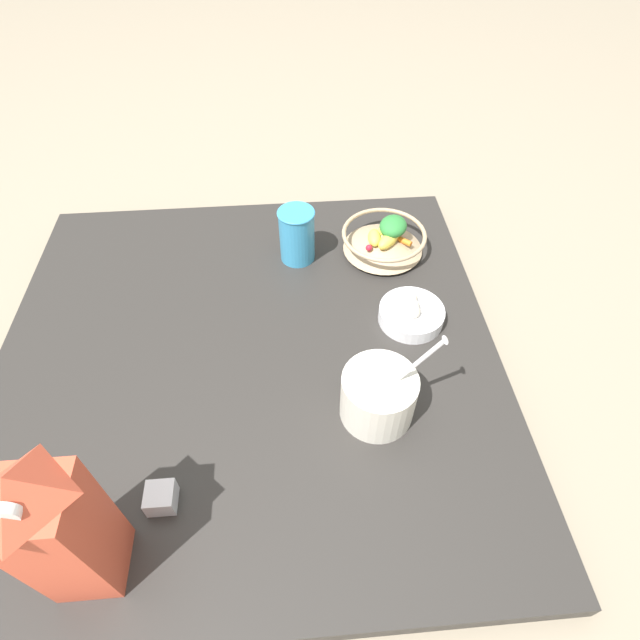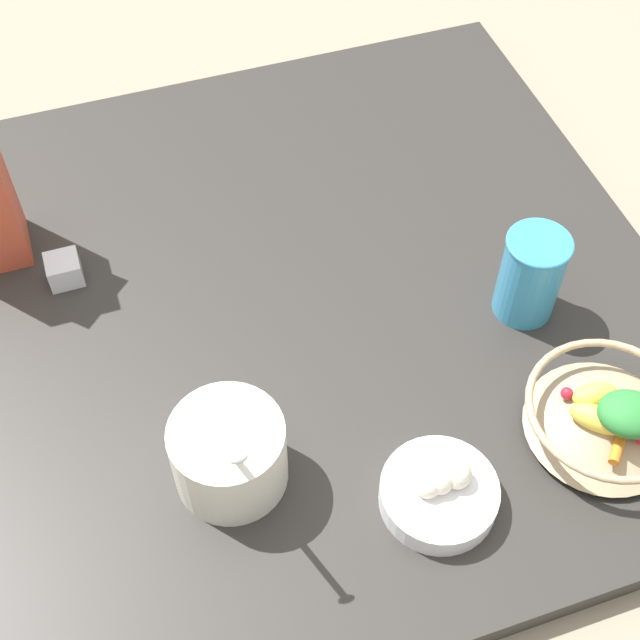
{
  "view_description": "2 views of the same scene",
  "coord_description": "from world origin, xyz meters",
  "px_view_note": "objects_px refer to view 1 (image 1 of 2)",
  "views": [
    {
      "loc": [
        0.1,
        -0.64,
        0.85
      ],
      "look_at": [
        0.15,
        -0.0,
        0.13
      ],
      "focal_mm": 28.0,
      "sensor_mm": 36.0,
      "label": 1
    },
    {
      "loc": [
        0.75,
        -0.22,
        1.0
      ],
      "look_at": [
        0.1,
        -0.0,
        0.11
      ],
      "focal_mm": 50.0,
      "sensor_mm": 36.0,
      "label": 2
    }
  ],
  "objects_px": {
    "fruit_bowl": "(384,239)",
    "garlic_bowl": "(411,313)",
    "spice_jar": "(161,498)",
    "yogurt_tub": "(379,395)",
    "milk_carton": "(58,529)",
    "drinking_cup": "(297,234)"
  },
  "relations": [
    {
      "from": "drinking_cup",
      "to": "garlic_bowl",
      "type": "xyz_separation_m",
      "value": [
        0.23,
        -0.22,
        -0.05
      ]
    },
    {
      "from": "yogurt_tub",
      "to": "spice_jar",
      "type": "height_order",
      "value": "yogurt_tub"
    },
    {
      "from": "spice_jar",
      "to": "garlic_bowl",
      "type": "bearing_deg",
      "value": 37.01
    },
    {
      "from": "drinking_cup",
      "to": "spice_jar",
      "type": "xyz_separation_m",
      "value": [
        -0.25,
        -0.59,
        -0.05
      ]
    },
    {
      "from": "fruit_bowl",
      "to": "garlic_bowl",
      "type": "distance_m",
      "value": 0.23
    },
    {
      "from": "garlic_bowl",
      "to": "spice_jar",
      "type": "bearing_deg",
      "value": -142.99
    },
    {
      "from": "fruit_bowl",
      "to": "garlic_bowl",
      "type": "xyz_separation_m",
      "value": [
        0.02,
        -0.23,
        -0.02
      ]
    },
    {
      "from": "fruit_bowl",
      "to": "yogurt_tub",
      "type": "xyz_separation_m",
      "value": [
        -0.09,
        -0.45,
        0.02
      ]
    },
    {
      "from": "yogurt_tub",
      "to": "milk_carton",
      "type": "bearing_deg",
      "value": -153.43
    },
    {
      "from": "spice_jar",
      "to": "drinking_cup",
      "type": "bearing_deg",
      "value": 66.96
    },
    {
      "from": "milk_carton",
      "to": "drinking_cup",
      "type": "relative_size",
      "value": 2.3
    },
    {
      "from": "yogurt_tub",
      "to": "spice_jar",
      "type": "relative_size",
      "value": 4.53
    },
    {
      "from": "drinking_cup",
      "to": "spice_jar",
      "type": "height_order",
      "value": "drinking_cup"
    },
    {
      "from": "fruit_bowl",
      "to": "spice_jar",
      "type": "distance_m",
      "value": 0.75
    },
    {
      "from": "milk_carton",
      "to": "spice_jar",
      "type": "height_order",
      "value": "milk_carton"
    },
    {
      "from": "drinking_cup",
      "to": "milk_carton",
      "type": "bearing_deg",
      "value": -116.51
    },
    {
      "from": "spice_jar",
      "to": "yogurt_tub",
      "type": "bearing_deg",
      "value": 20.82
    },
    {
      "from": "fruit_bowl",
      "to": "garlic_bowl",
      "type": "height_order",
      "value": "fruit_bowl"
    },
    {
      "from": "milk_carton",
      "to": "yogurt_tub",
      "type": "distance_m",
      "value": 0.52
    },
    {
      "from": "fruit_bowl",
      "to": "drinking_cup",
      "type": "relative_size",
      "value": 1.52
    },
    {
      "from": "spice_jar",
      "to": "garlic_bowl",
      "type": "xyz_separation_m",
      "value": [
        0.48,
        0.36,
        0.0
      ]
    },
    {
      "from": "fruit_bowl",
      "to": "spice_jar",
      "type": "xyz_separation_m",
      "value": [
        -0.46,
        -0.59,
        -0.02
      ]
    }
  ]
}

